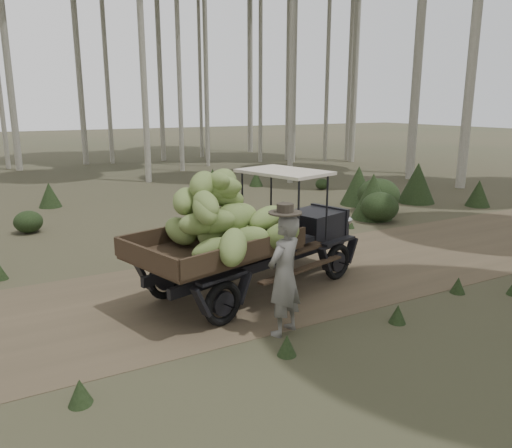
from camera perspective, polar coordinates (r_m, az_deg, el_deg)
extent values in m
plane|color=#473D2B|center=(9.30, -3.44, -7.54)|extent=(120.00, 120.00, 0.00)
cube|color=brown|center=(9.30, -3.44, -7.52)|extent=(70.00, 4.00, 0.01)
cube|color=black|center=(10.26, 6.61, 0.00)|extent=(1.16, 1.13, 0.52)
cube|color=black|center=(10.67, 8.37, 0.47)|extent=(0.35, 0.94, 0.59)
cube|color=black|center=(9.27, 1.46, -0.80)|extent=(0.44, 1.30, 0.52)
cube|color=#38281C|center=(8.42, -4.84, -3.02)|extent=(3.03, 2.37, 0.08)
cube|color=#38281C|center=(9.02, -8.36, -0.85)|extent=(2.58, 0.78, 0.30)
cube|color=#38281C|center=(7.76, -0.79, -3.11)|extent=(2.58, 0.78, 0.30)
cube|color=#38281C|center=(7.62, -12.56, -3.75)|extent=(0.52, 1.66, 0.30)
cube|color=beige|center=(9.36, 3.24, 5.97)|extent=(1.49, 1.85, 0.06)
cube|color=black|center=(9.41, -1.55, -3.46)|extent=(4.23, 1.29, 0.17)
cube|color=black|center=(8.92, 1.64, -4.43)|extent=(4.23, 1.29, 0.17)
torus|color=black|center=(10.75, 2.73, -2.54)|extent=(0.73, 0.32, 0.72)
torus|color=black|center=(9.84, 9.28, -4.27)|extent=(0.73, 0.32, 0.72)
torus|color=black|center=(8.91, -10.29, -6.23)|extent=(0.73, 0.32, 0.72)
torus|color=black|center=(7.78, -3.82, -9.04)|extent=(0.73, 0.32, 0.72)
sphere|color=beige|center=(10.97, 6.84, 1.14)|extent=(0.17, 0.17, 0.17)
sphere|color=beige|center=(10.47, 10.50, 0.40)|extent=(0.17, 0.17, 0.17)
ellipsoid|color=olive|center=(8.06, -1.18, -1.97)|extent=(0.97, 0.81, 0.66)
ellipsoid|color=olive|center=(8.03, -4.94, 0.24)|extent=(0.88, 0.77, 0.52)
ellipsoid|color=olive|center=(8.27, -7.42, 2.65)|extent=(0.64, 0.89, 0.41)
ellipsoid|color=olive|center=(8.28, -5.60, 4.23)|extent=(0.71, 0.48, 0.57)
ellipsoid|color=olive|center=(9.07, -5.09, -0.33)|extent=(0.99, 0.66, 0.72)
ellipsoid|color=olive|center=(8.23, -2.84, 0.65)|extent=(0.60, 0.50, 0.50)
ellipsoid|color=olive|center=(8.35, -5.81, 2.56)|extent=(0.83, 0.52, 0.60)
ellipsoid|color=olive|center=(8.15, -6.10, 4.48)|extent=(0.78, 0.81, 0.58)
ellipsoid|color=olive|center=(8.46, -1.62, -0.95)|extent=(0.79, 0.91, 0.60)
ellipsoid|color=olive|center=(8.43, 1.19, 0.71)|extent=(0.90, 0.61, 0.49)
ellipsoid|color=olive|center=(7.80, -5.74, 2.26)|extent=(0.44, 0.80, 0.54)
ellipsoid|color=olive|center=(8.21, -4.43, 4.33)|extent=(0.90, 0.70, 0.41)
ellipsoid|color=olive|center=(8.56, -8.61, -0.82)|extent=(0.66, 0.85, 0.61)
ellipsoid|color=olive|center=(8.36, -2.14, 0.77)|extent=(0.86, 0.62, 0.50)
ellipsoid|color=olive|center=(8.36, -3.63, 3.23)|extent=(0.91, 0.49, 0.62)
ellipsoid|color=olive|center=(8.25, -4.64, 4.70)|extent=(0.40, 0.84, 0.51)
ellipsoid|color=olive|center=(9.12, -5.93, 0.13)|extent=(0.81, 1.00, 0.66)
ellipsoid|color=olive|center=(8.75, -6.53, 1.75)|extent=(0.91, 0.63, 0.58)
ellipsoid|color=olive|center=(8.22, -8.07, 2.60)|extent=(0.71, 0.86, 0.53)
ellipsoid|color=olive|center=(8.37, -4.05, 4.49)|extent=(0.98, 0.91, 0.70)
ellipsoid|color=olive|center=(7.78, -5.05, -2.93)|extent=(0.75, 0.39, 0.47)
ellipsoid|color=olive|center=(7.94, -6.68, 0.02)|extent=(0.65, 0.42, 0.36)
ellipsoid|color=olive|center=(7.73, -5.85, 1.59)|extent=(0.42, 0.75, 0.59)
ellipsoid|color=olive|center=(8.24, -4.36, 4.20)|extent=(0.84, 0.68, 0.55)
ellipsoid|color=olive|center=(8.35, -4.91, -1.09)|extent=(0.83, 0.78, 0.52)
ellipsoid|color=olive|center=(7.43, -2.65, -2.65)|extent=(0.81, 0.92, 0.72)
ellipsoid|color=olive|center=(8.15, 2.81, -1.33)|extent=(0.85, 0.80, 0.66)
imported|color=#63605B|center=(7.33, 3.24, -5.87)|extent=(0.78, 0.67, 1.82)
cylinder|color=#312B22|center=(7.07, 3.34, 1.29)|extent=(0.64, 0.64, 0.02)
cylinder|color=#312B22|center=(7.06, 3.35, 1.77)|extent=(0.32, 0.32, 0.15)
cylinder|color=#B2AD9E|center=(21.82, 4.23, 24.06)|extent=(0.24, 0.24, 14.61)
cylinder|color=#B2AD9E|center=(25.89, -9.03, 22.99)|extent=(0.23, 0.23, 15.25)
cylinder|color=#B2AD9E|center=(30.00, -17.08, 21.51)|extent=(0.23, 0.23, 15.48)
cylinder|color=#B2AD9E|center=(35.99, -0.71, 24.08)|extent=(0.36, 0.36, 19.72)
cylinder|color=#B2AD9E|center=(30.61, -17.12, 21.44)|extent=(0.23, 0.23, 15.59)
cylinder|color=#B2AD9E|center=(30.09, -20.11, 22.26)|extent=(0.31, 0.31, 16.51)
cone|color=#233319|center=(18.19, 24.08, 3.24)|extent=(0.79, 0.79, 0.88)
ellipsoid|color=#233319|center=(14.50, -24.58, 0.23)|extent=(0.74, 0.74, 0.59)
cone|color=#233319|center=(18.09, 17.95, 4.52)|extent=(1.24, 1.24, 1.38)
cone|color=#233319|center=(18.34, -4.95, 4.71)|extent=(0.93, 0.93, 1.04)
ellipsoid|color=#233319|center=(20.08, 7.57, 4.55)|extent=(0.54, 0.54, 0.43)
cone|color=#233319|center=(17.82, -22.54, 3.10)|extent=(0.74, 0.74, 0.82)
ellipsoid|color=#233319|center=(16.16, 13.83, 3.22)|extent=(1.32, 1.32, 1.05)
cone|color=#233319|center=(15.19, 13.19, 3.13)|extent=(1.22, 1.22, 1.35)
ellipsoid|color=#233319|center=(14.84, 13.96, 1.91)|extent=(1.07, 1.07, 0.86)
cone|color=#233319|center=(20.70, 0.01, 5.24)|extent=(0.58, 0.58, 0.65)
cone|color=#233319|center=(17.19, 11.62, 4.34)|extent=(1.18, 1.18, 1.31)
cone|color=#233319|center=(6.35, -19.45, -17.57)|extent=(0.27, 0.27, 0.30)
cone|color=#233319|center=(7.00, 3.55, -13.65)|extent=(0.27, 0.27, 0.30)
cone|color=#233319|center=(11.94, -2.69, -1.95)|extent=(0.27, 0.27, 0.30)
cone|color=#233319|center=(12.55, 4.20, -1.18)|extent=(0.27, 0.27, 0.30)
cone|color=#233319|center=(14.28, 10.12, 0.46)|extent=(0.27, 0.27, 0.30)
cone|color=#233319|center=(9.80, 22.09, -6.49)|extent=(0.27, 0.27, 0.30)
cone|color=#233319|center=(13.96, 10.67, 0.13)|extent=(0.27, 0.27, 0.30)
cone|color=#233319|center=(10.97, -27.16, -4.91)|extent=(0.27, 0.27, 0.30)
cone|color=#233319|center=(12.53, 2.32, -1.19)|extent=(0.27, 0.27, 0.30)
cone|color=#233319|center=(6.32, -19.56, -17.74)|extent=(0.27, 0.27, 0.30)
cone|color=#233319|center=(8.23, 15.89, -9.85)|extent=(0.27, 0.27, 0.30)
cone|color=#233319|center=(13.73, 8.00, 0.01)|extent=(0.27, 0.27, 0.30)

